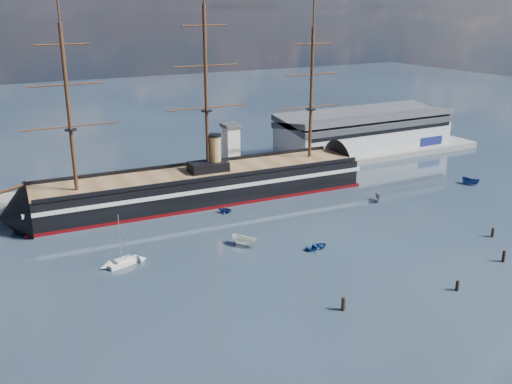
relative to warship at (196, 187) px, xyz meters
name	(u,v)px	position (x,y,z in m)	size (l,w,h in m)	color
ground	(280,215)	(13.91, -20.00, -4.04)	(600.00, 600.00, 0.00)	#252D38
quay	(248,174)	(23.91, 16.00, -4.04)	(180.00, 18.00, 2.00)	slate
warehouse	(364,131)	(71.91, 20.00, 3.95)	(63.00, 21.00, 11.60)	#B7BABC
quay_tower	(231,148)	(16.91, 13.00, 5.72)	(5.00, 5.00, 15.00)	silver
warship	(196,187)	(0.00, 0.00, 0.00)	(113.24, 20.33, 53.94)	black
sailboat	(124,262)	(-27.94, -29.54, -3.35)	(7.06, 3.73, 10.84)	silver
motorboat_a	(244,246)	(-2.41, -32.49, -4.04)	(7.32, 2.68, 2.93)	white
motorboat_b	(317,249)	(10.52, -41.29, -4.04)	(3.25, 1.30, 1.52)	navy
motorboat_c	(377,201)	(42.15, -23.09, -4.04)	(5.23, 1.92, 2.09)	gray
motorboat_d	(226,213)	(2.90, -12.00, -4.04)	(6.04, 2.62, 2.21)	navy
motorboat_f	(470,184)	(75.75, -24.21, -4.04)	(6.07, 2.23, 2.43)	navy
piling_near_left	(343,310)	(-0.36, -64.86, -4.04)	(0.64, 0.64, 3.16)	black
piling_near_mid	(457,291)	(22.14, -69.02, -4.04)	(0.64, 0.64, 2.74)	black
piling_near_right	(503,262)	(39.85, -64.66, -4.04)	(0.64, 0.64, 3.15)	black
piling_far_right	(492,237)	(48.68, -54.60, -4.04)	(0.64, 0.64, 2.88)	black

